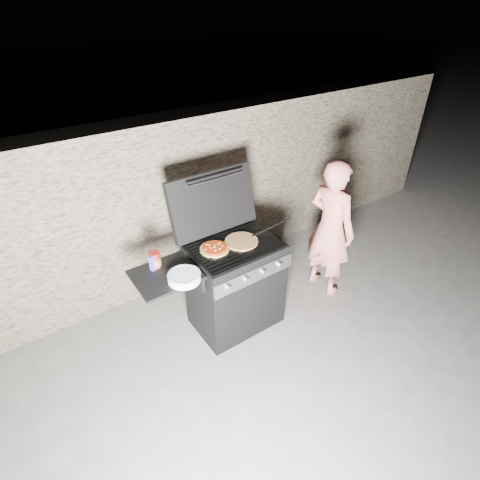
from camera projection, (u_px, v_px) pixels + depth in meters
ground at (236, 320)px, 3.78m from camera, size 50.00×50.00×0.00m
stone_wall at (180, 201)px, 4.00m from camera, size 8.00×0.35×1.80m
gas_grill at (213, 296)px, 3.40m from camera, size 1.34×0.79×0.91m
pizza_topped at (215, 248)px, 3.21m from camera, size 0.28×0.28×0.03m
pizza_plain at (241, 241)px, 3.31m from camera, size 0.31×0.31×0.02m
sauce_jar at (155, 260)px, 3.00m from camera, size 0.09×0.09×0.14m
blue_carton at (153, 262)px, 2.97m from camera, size 0.07×0.06×0.13m
plate_stack at (184, 277)px, 2.88m from camera, size 0.29×0.29×0.06m
person at (330, 229)px, 3.81m from camera, size 0.39×0.57×1.49m
tongs at (269, 228)px, 3.42m from camera, size 0.47×0.06×0.10m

